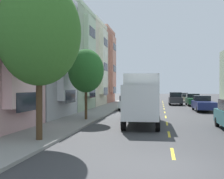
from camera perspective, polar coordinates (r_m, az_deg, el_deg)
name	(u,v)px	position (r m, az deg, el deg)	size (l,w,h in m)	color
ground_plane	(164,107)	(40.45, 9.97, -3.39)	(160.00, 160.00, 0.00)	#38383A
sidewalk_left	(109,107)	(39.00, -0.50, -3.42)	(3.20, 120.00, 0.14)	gray
sidewalk_right	(222,108)	(39.19, 20.46, -3.43)	(3.20, 120.00, 0.14)	gray
lane_centerline_dashes	(164,110)	(34.96, 10.09, -3.99)	(0.14, 47.20, 0.01)	yellow
townhouse_second_dove_grey	(7,57)	(28.16, -19.61, 5.85)	(11.50, 8.17, 11.15)	#A8A8AD
townhouse_third_sage	(41,61)	(35.83, -13.49, 5.33)	(12.03, 8.17, 11.92)	#99AD8E
townhouse_fourth_cream	(65,66)	(43.60, -8.99, 4.58)	(11.65, 8.17, 12.08)	beige
townhouse_fifth_terracotta	(74,68)	(51.97, -7.44, 4.23)	(14.20, 8.17, 12.64)	#B27560
street_tree_nearest	(39,33)	(15.20, -13.91, 10.55)	(4.14, 4.14, 7.88)	#47331E
street_tree_second	(86,71)	(23.86, -5.05, 3.61)	(2.88, 2.88, 5.64)	#47331E
delivery_box_truck	(142,97)	(21.86, 5.86, -1.36)	(2.60, 8.14, 3.64)	white
parked_pickup_navy	(203,104)	(34.76, 17.19, -2.67)	(2.11, 5.34, 1.73)	navy
parked_pickup_red	(138,98)	(50.84, 5.08, -1.65)	(2.12, 5.35, 1.73)	#AD1E1E
parked_sedan_champagne	(186,98)	(55.61, 14.14, -1.56)	(1.90, 4.54, 1.43)	tan
parked_pickup_white	(128,103)	(35.34, 3.19, -2.60)	(2.11, 5.34, 1.73)	silver
parked_pickup_forest	(194,100)	(44.74, 15.47, -1.96)	(2.07, 5.32, 1.73)	#194C28
parked_hatchback_orange	(184,96)	(64.46, 13.68, -1.27)	(1.83, 4.04, 1.50)	orange
moving_charcoal_sedan	(175,98)	(45.98, 12.13, -1.69)	(1.95, 4.80, 1.93)	#333338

